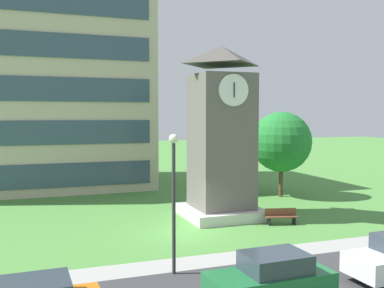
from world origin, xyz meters
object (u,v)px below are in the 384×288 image
(tree_near_tower, at_px, (281,142))
(parked_car_green, at_px, (271,279))
(clock_tower, at_px, (221,142))
(tree_by_building, at_px, (240,136))
(street_lamp, at_px, (174,187))
(park_bench, at_px, (281,216))

(tree_near_tower, distance_m, parked_car_green, 19.66)
(clock_tower, xyz_separation_m, tree_by_building, (5.50, 8.80, -0.10))
(tree_near_tower, bearing_deg, clock_tower, -146.13)
(clock_tower, xyz_separation_m, street_lamp, (-5.49, -8.10, -1.14))
(park_bench, xyz_separation_m, street_lamp, (-7.94, -5.32, 2.92))
(clock_tower, relative_size, tree_by_building, 1.61)
(clock_tower, bearing_deg, park_bench, -48.65)
(tree_by_building, bearing_deg, clock_tower, -122.01)
(park_bench, height_order, tree_by_building, tree_by_building)
(tree_by_building, bearing_deg, tree_near_tower, -72.03)
(park_bench, bearing_deg, tree_by_building, 75.23)
(park_bench, height_order, tree_near_tower, tree_near_tower)
(tree_by_building, relative_size, tree_near_tower, 0.99)
(street_lamp, distance_m, tree_by_building, 20.19)
(clock_tower, height_order, tree_near_tower, clock_tower)
(clock_tower, relative_size, tree_near_tower, 1.59)
(tree_near_tower, bearing_deg, park_bench, -120.86)
(tree_near_tower, xyz_separation_m, parked_car_green, (-10.27, -16.44, -3.25))
(clock_tower, relative_size, parked_car_green, 2.47)
(park_bench, relative_size, street_lamp, 0.35)
(street_lamp, xyz_separation_m, tree_by_building, (10.99, 16.90, 1.04))
(street_lamp, distance_m, tree_near_tower, 17.74)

